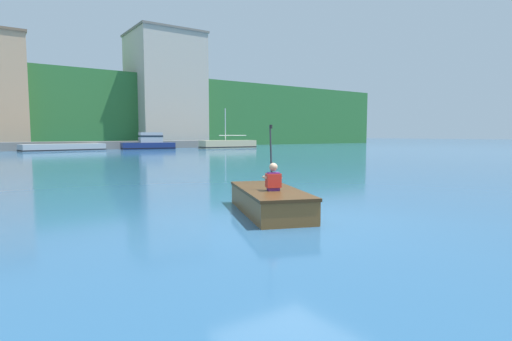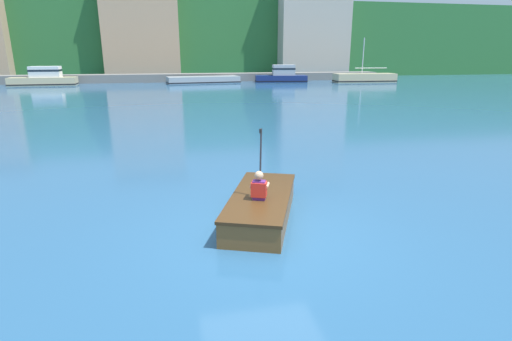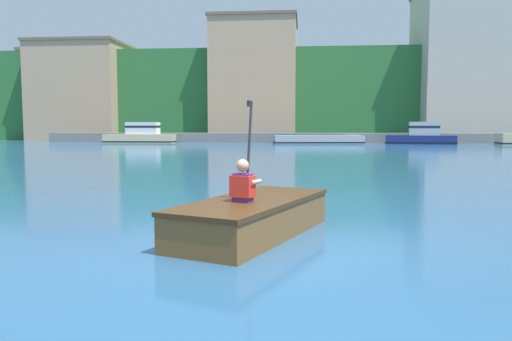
# 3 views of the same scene
# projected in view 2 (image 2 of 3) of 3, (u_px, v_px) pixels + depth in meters

# --- Properties ---
(ground_plane) EXTENTS (300.00, 300.00, 0.00)m
(ground_plane) POSITION_uv_depth(u_px,v_px,m) (267.00, 234.00, 7.38)
(ground_plane) COLOR #28567F
(shoreline_ridge) EXTENTS (120.00, 20.00, 10.04)m
(shoreline_ridge) POSITION_uv_depth(u_px,v_px,m) (177.00, 41.00, 60.57)
(shoreline_ridge) COLOR #2D6B33
(shoreline_ridge) RESTS_ON ground
(waterfront_apartment_right) EXTENTS (9.51, 8.77, 13.39)m
(waterfront_apartment_right) POSITION_uv_depth(u_px,v_px,m) (142.00, 25.00, 51.97)
(waterfront_apartment_right) COLOR tan
(waterfront_apartment_right) RESTS_ON ground
(waterfront_tower_far) EXTENTS (9.66, 9.56, 16.22)m
(waterfront_tower_far) POSITION_uv_depth(u_px,v_px,m) (307.00, 16.00, 55.57)
(waterfront_tower_far) COLOR #B2A899
(waterfront_tower_far) RESTS_ON ground
(marina_dock) EXTENTS (47.90, 2.40, 0.90)m
(marina_dock) POSITION_uv_depth(u_px,v_px,m) (183.00, 78.00, 46.53)
(marina_dock) COLOR slate
(marina_dock) RESTS_ON ground
(moored_boat_dock_west_end) EXTENTS (8.17, 3.50, 0.72)m
(moored_boat_dock_west_end) POSITION_uv_depth(u_px,v_px,m) (203.00, 80.00, 44.29)
(moored_boat_dock_west_end) COLOR #9EA3A8
(moored_boat_dock_west_end) RESTS_ON ground
(moored_boat_dock_west_inner) EXTENTS (7.06, 2.58, 4.85)m
(moored_boat_dock_west_inner) POSITION_uv_depth(u_px,v_px,m) (364.00, 78.00, 45.47)
(moored_boat_dock_west_inner) COLOR #CCB789
(moored_boat_dock_west_inner) RESTS_ON ground
(moored_boat_dock_center_near) EXTENTS (6.47, 2.12, 1.92)m
(moored_boat_dock_center_near) POSITION_uv_depth(u_px,v_px,m) (44.00, 78.00, 40.87)
(moored_boat_dock_center_near) COLOR #CCB789
(moored_boat_dock_center_near) RESTS_ON ground
(moored_boat_dock_center_far) EXTENTS (6.12, 2.85, 1.92)m
(moored_boat_dock_center_far) POSITION_uv_depth(u_px,v_px,m) (282.00, 76.00, 45.74)
(moored_boat_dock_center_far) COLOR navy
(moored_boat_dock_center_far) RESTS_ON ground
(rowboat_foreground) EXTENTS (2.13, 3.16, 0.51)m
(rowboat_foreground) POSITION_uv_depth(u_px,v_px,m) (262.00, 204.00, 8.08)
(rowboat_foreground) COLOR brown
(rowboat_foreground) RESTS_ON ground
(person_paddler) EXTENTS (0.43, 0.42, 1.34)m
(person_paddler) POSITION_uv_depth(u_px,v_px,m) (259.00, 186.00, 7.63)
(person_paddler) COLOR #592672
(person_paddler) RESTS_ON rowboat_foreground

